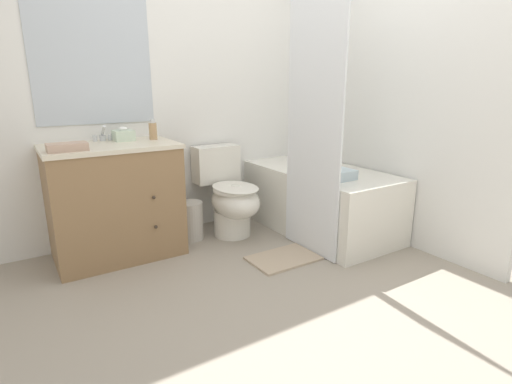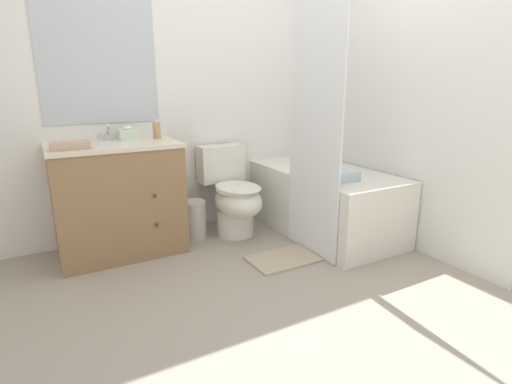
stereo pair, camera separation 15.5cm
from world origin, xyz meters
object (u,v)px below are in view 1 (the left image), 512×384
Objects in this scene: vanity_cabinet at (115,200)px; toilet at (230,196)px; soap_dispenser at (153,131)px; bath_mat at (283,258)px; hand_towel_folded at (67,147)px; sink_faucet at (103,136)px; bath_towel_folded at (333,174)px; bathtub at (320,200)px; wastebasket at (190,221)px; tissue_box at (123,135)px.

vanity_cabinet is 0.92m from toilet.
bath_mat is at bearing -51.59° from soap_dispenser.
hand_towel_folded reaches higher than bath_mat.
soap_dispenser is (0.34, 0.07, 0.48)m from vanity_cabinet.
hand_towel_folded is (-1.21, -0.07, 0.53)m from toilet.
hand_towel_folded is at bearing -152.75° from vanity_cabinet.
sink_faucet is 0.92× the size of soap_dispenser.
hand_towel_folded is 0.85× the size of bath_towel_folded.
toilet is at bearing -5.22° from vanity_cabinet.
bathtub is at bearing -7.73° from hand_towel_folded.
toilet is at bearing -13.33° from wastebasket.
bath_mat is (0.41, -0.74, -0.15)m from wastebasket.
wastebasket is 2.15× the size of tissue_box.
soap_dispenser is at bearing 159.39° from bathtub.
bath_mat is at bearing -83.63° from toilet.
hand_towel_folded is (-0.63, -0.22, -0.04)m from soap_dispenser.
hand_towel_folded reaches higher than toilet.
toilet reaches higher than bath_mat.
bath_mat is at bearing -152.12° from bathtub.
vanity_cabinet is 0.66× the size of bathtub.
soap_dispenser is 0.55× the size of bath_towel_folded.
toilet is at bearing -15.10° from soap_dispenser.
bathtub is 4.36× the size of wastebasket.
vanity_cabinet is 0.48m from sink_faucet.
sink_faucet is 1.74m from bath_towel_folded.
sink_faucet is at bearing 160.46° from soap_dispenser.
tissue_box is at bearing 163.36° from wastebasket.
toilet is 0.39m from wastebasket.
hand_towel_folded is at bearing 155.11° from bath_mat.
bath_mat is (-0.47, -0.02, -0.57)m from bath_towel_folded.
tissue_box is 1.50m from bath_mat.
sink_faucet is 0.29× the size of bath_mat.
wastebasket is 0.86m from bath_mat.
vanity_cabinet is 0.49m from tissue_box.
soap_dispenser reaches higher than hand_towel_folded.
sink_faucet is 0.15m from tissue_box.
tissue_box is at bearing -25.25° from sink_faucet.
tissue_box is 0.61× the size of hand_towel_folded.
bath_mat is (-0.63, -0.33, -0.27)m from bathtub.
bath_towel_folded is (-0.16, -0.31, 0.31)m from bathtub.
bathtub reaches higher than wastebasket.
toilet reaches higher than wastebasket.
soap_dispenser is (-0.57, 0.15, 0.57)m from toilet.
hand_towel_folded reaches higher than bath_towel_folded.
wastebasket is 0.79m from soap_dispenser.
bathtub is at bearing -20.39° from sink_faucet.
vanity_cabinet is at bearing 174.78° from toilet.
hand_towel_folded is (-0.29, -0.34, -0.01)m from sink_faucet.
wastebasket is at bearing -16.64° from tissue_box.
bath_towel_folded is (1.32, -0.85, -0.30)m from tissue_box.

